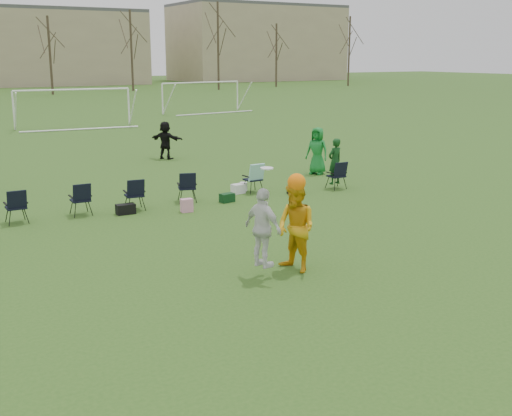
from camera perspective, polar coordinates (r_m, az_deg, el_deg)
ground at (r=12.99m, az=3.37°, el=-7.16°), size 260.00×260.00×0.00m
fielder_green_far at (r=25.28m, az=5.46°, el=5.09°), size 0.95×1.07×1.84m
fielder_black at (r=29.17m, az=-8.06°, el=5.99°), size 1.33×1.57×1.70m
center_contest at (r=13.57m, az=2.63°, el=-1.66°), size 1.62×1.11×2.35m
sideline_setup at (r=20.50m, az=-4.71°, el=2.01°), size 11.21×2.09×1.76m
goal_mid at (r=43.55m, az=-15.98°, el=9.45°), size 7.40×0.63×2.46m
goal_right at (r=53.29m, az=-4.88°, el=10.55°), size 7.35×1.14×2.46m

